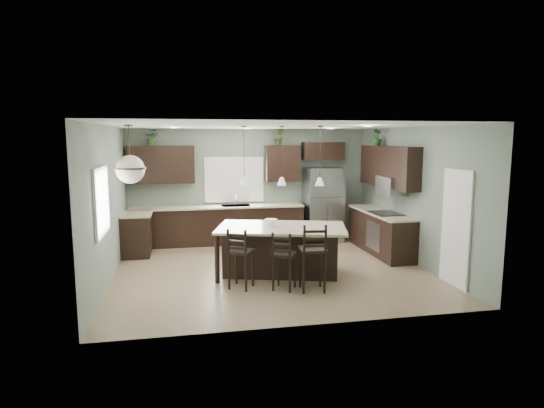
{
  "coord_description": "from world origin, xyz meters",
  "views": [
    {
      "loc": [
        -1.67,
        -8.53,
        2.56
      ],
      "look_at": [
        0.1,
        0.4,
        1.25
      ],
      "focal_mm": 30.0,
      "sensor_mm": 36.0,
      "label": 1
    }
  ],
  "objects_px": {
    "plant_back_left": "(152,137)",
    "bar_stool_right": "(312,257)",
    "serving_dish": "(271,223)",
    "bar_stool_left": "(241,258)",
    "kitchen_island": "(282,251)",
    "bar_stool_center": "(284,260)",
    "refrigerator": "(323,204)"
  },
  "relations": [
    {
      "from": "refrigerator",
      "to": "bar_stool_left",
      "type": "bearing_deg",
      "value": -127.32
    },
    {
      "from": "bar_stool_right",
      "to": "refrigerator",
      "type": "bearing_deg",
      "value": 75.45
    },
    {
      "from": "serving_dish",
      "to": "bar_stool_center",
      "type": "bearing_deg",
      "value": -86.84
    },
    {
      "from": "refrigerator",
      "to": "bar_stool_right",
      "type": "bearing_deg",
      "value": -110.15
    },
    {
      "from": "plant_back_left",
      "to": "refrigerator",
      "type": "bearing_deg",
      "value": -3.54
    },
    {
      "from": "bar_stool_left",
      "to": "bar_stool_right",
      "type": "distance_m",
      "value": 1.22
    },
    {
      "from": "kitchen_island",
      "to": "bar_stool_left",
      "type": "xyz_separation_m",
      "value": [
        -0.85,
        -0.64,
        0.07
      ]
    },
    {
      "from": "plant_back_left",
      "to": "bar_stool_center",
      "type": "bearing_deg",
      "value": -58.22
    },
    {
      "from": "serving_dish",
      "to": "bar_stool_left",
      "type": "relative_size",
      "value": 0.23
    },
    {
      "from": "refrigerator",
      "to": "bar_stool_center",
      "type": "height_order",
      "value": "refrigerator"
    },
    {
      "from": "refrigerator",
      "to": "bar_stool_center",
      "type": "xyz_separation_m",
      "value": [
        -1.79,
        -3.5,
        -0.42
      ]
    },
    {
      "from": "refrigerator",
      "to": "bar_stool_center",
      "type": "relative_size",
      "value": 1.82
    },
    {
      "from": "serving_dish",
      "to": "kitchen_island",
      "type": "bearing_deg",
      "value": -15.44
    },
    {
      "from": "bar_stool_center",
      "to": "plant_back_left",
      "type": "distance_m",
      "value": 4.89
    },
    {
      "from": "refrigerator",
      "to": "serving_dish",
      "type": "xyz_separation_m",
      "value": [
        -1.85,
        -2.59,
        0.07
      ]
    },
    {
      "from": "bar_stool_left",
      "to": "bar_stool_center",
      "type": "relative_size",
      "value": 1.05
    },
    {
      "from": "refrigerator",
      "to": "bar_stool_center",
      "type": "bearing_deg",
      "value": -117.11
    },
    {
      "from": "kitchen_island",
      "to": "bar_stool_right",
      "type": "bearing_deg",
      "value": -57.46
    },
    {
      "from": "serving_dish",
      "to": "plant_back_left",
      "type": "xyz_separation_m",
      "value": [
        -2.28,
        2.84,
        1.6
      ]
    },
    {
      "from": "bar_stool_left",
      "to": "bar_stool_center",
      "type": "height_order",
      "value": "bar_stool_left"
    },
    {
      "from": "plant_back_left",
      "to": "bar_stool_right",
      "type": "bearing_deg",
      "value": -54.55
    },
    {
      "from": "refrigerator",
      "to": "bar_stool_right",
      "type": "xyz_separation_m",
      "value": [
        -1.34,
        -3.65,
        -0.34
      ]
    },
    {
      "from": "kitchen_island",
      "to": "bar_stool_right",
      "type": "height_order",
      "value": "bar_stool_right"
    },
    {
      "from": "serving_dish",
      "to": "bar_stool_center",
      "type": "height_order",
      "value": "serving_dish"
    },
    {
      "from": "bar_stool_right",
      "to": "bar_stool_center",
      "type": "bearing_deg",
      "value": 167.38
    },
    {
      "from": "serving_dish",
      "to": "bar_stool_center",
      "type": "relative_size",
      "value": 0.24
    },
    {
      "from": "bar_stool_left",
      "to": "plant_back_left",
      "type": "bearing_deg",
      "value": 144.81
    },
    {
      "from": "kitchen_island",
      "to": "serving_dish",
      "type": "relative_size",
      "value": 9.88
    },
    {
      "from": "refrigerator",
      "to": "bar_stool_left",
      "type": "height_order",
      "value": "refrigerator"
    },
    {
      "from": "refrigerator",
      "to": "plant_back_left",
      "type": "relative_size",
      "value": 4.84
    },
    {
      "from": "bar_stool_left",
      "to": "serving_dish",
      "type": "bearing_deg",
      "value": 76.79
    },
    {
      "from": "bar_stool_center",
      "to": "plant_back_left",
      "type": "bearing_deg",
      "value": 151.78
    }
  ]
}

